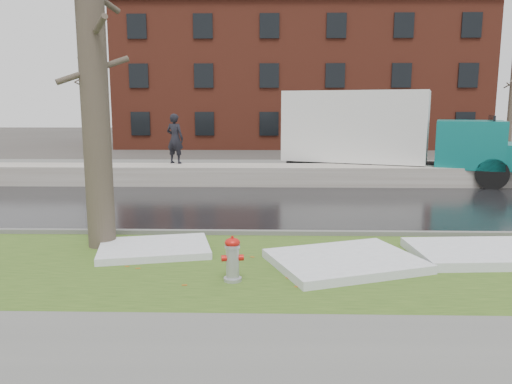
{
  "coord_description": "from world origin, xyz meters",
  "views": [
    {
      "loc": [
        -0.24,
        -10.26,
        3.0
      ],
      "look_at": [
        -0.53,
        1.27,
        1.0
      ],
      "focal_mm": 35.0,
      "sensor_mm": 36.0,
      "label": 1
    }
  ],
  "objects_px": {
    "box_truck": "(384,133)",
    "worker": "(175,139)",
    "fire_hydrant": "(232,257)",
    "tree": "(93,74)"
  },
  "relations": [
    {
      "from": "tree",
      "to": "worker",
      "type": "height_order",
      "value": "tree"
    },
    {
      "from": "worker",
      "to": "box_truck",
      "type": "bearing_deg",
      "value": -153.17
    },
    {
      "from": "fire_hydrant",
      "to": "box_truck",
      "type": "xyz_separation_m",
      "value": [
        5.28,
        12.18,
        1.45
      ]
    },
    {
      "from": "fire_hydrant",
      "to": "tree",
      "type": "height_order",
      "value": "tree"
    },
    {
      "from": "tree",
      "to": "worker",
      "type": "distance_m",
      "value": 9.5
    },
    {
      "from": "fire_hydrant",
      "to": "worker",
      "type": "height_order",
      "value": "worker"
    },
    {
      "from": "tree",
      "to": "box_truck",
      "type": "bearing_deg",
      "value": 50.74
    },
    {
      "from": "box_truck",
      "to": "fire_hydrant",
      "type": "bearing_deg",
      "value": -94.52
    },
    {
      "from": "box_truck",
      "to": "worker",
      "type": "xyz_separation_m",
      "value": [
        -8.35,
        -0.77,
        -0.18
      ]
    },
    {
      "from": "fire_hydrant",
      "to": "worker",
      "type": "relative_size",
      "value": 0.4
    }
  ]
}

